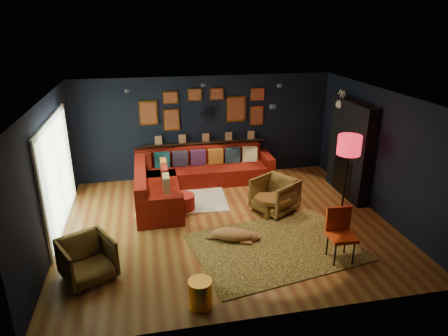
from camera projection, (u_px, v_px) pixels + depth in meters
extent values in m
plane|color=olive|center=(227.00, 223.00, 8.15)|extent=(6.50, 6.50, 0.00)
plane|color=black|center=(205.00, 127.00, 10.20)|extent=(6.50, 0.00, 6.50)
plane|color=black|center=(271.00, 236.00, 5.16)|extent=(6.50, 0.00, 6.50)
plane|color=black|center=(48.00, 176.00, 7.08)|extent=(0.00, 5.50, 5.50)
plane|color=black|center=(380.00, 153.00, 8.28)|extent=(0.00, 5.50, 5.50)
plane|color=silver|center=(227.00, 97.00, 7.22)|extent=(6.50, 6.50, 0.00)
cube|color=maroon|center=(201.00, 175.00, 10.09)|extent=(3.20, 0.95, 0.42)
cube|color=maroon|center=(199.00, 154.00, 10.27)|extent=(3.20, 0.24, 0.46)
cube|color=maroon|center=(266.00, 166.00, 10.37)|extent=(0.22, 0.95, 0.64)
cube|color=maroon|center=(158.00, 196.00, 8.88)|extent=(0.95, 2.20, 0.42)
cube|color=maroon|center=(141.00, 180.00, 8.66)|extent=(0.24, 2.20, 0.46)
cube|color=maroon|center=(160.00, 212.00, 7.92)|extent=(0.95, 0.22, 0.64)
cube|color=maroon|center=(144.00, 161.00, 9.82)|extent=(0.38, 0.14, 0.38)
cube|color=#1C5D70|center=(162.00, 160.00, 9.91)|extent=(0.38, 0.14, 0.38)
cube|color=#2C2842|center=(180.00, 159.00, 9.99)|extent=(0.38, 0.14, 0.38)
cube|color=#472352|center=(198.00, 157.00, 10.07)|extent=(0.38, 0.14, 0.38)
cube|color=#A56623|center=(215.00, 156.00, 10.16)|extent=(0.38, 0.14, 0.38)
cube|color=#21394E|center=(233.00, 155.00, 10.24)|extent=(0.38, 0.14, 0.38)
cube|color=#F5F1BB|center=(250.00, 154.00, 10.33)|extent=(0.38, 0.14, 0.38)
cube|color=#C17530|center=(164.00, 168.00, 9.41)|extent=(0.14, 0.38, 0.38)
cube|color=maroon|center=(165.00, 175.00, 8.95)|extent=(0.14, 0.38, 0.38)
cube|color=tan|center=(166.00, 184.00, 8.49)|extent=(0.14, 0.38, 0.38)
cube|color=black|center=(206.00, 142.00, 10.27)|extent=(3.20, 0.12, 0.04)
cube|color=gold|center=(148.00, 113.00, 9.75)|extent=(0.45, 0.03, 0.60)
cube|color=#9C4527|center=(148.00, 113.00, 9.74)|extent=(0.38, 0.01, 0.51)
cube|color=gold|center=(171.00, 120.00, 9.92)|extent=(0.40, 0.03, 0.55)
cube|color=#9C4527|center=(171.00, 120.00, 9.91)|extent=(0.34, 0.01, 0.47)
cube|color=gold|center=(170.00, 98.00, 9.73)|extent=(0.38, 0.03, 0.30)
cube|color=#9C4527|center=(170.00, 98.00, 9.71)|extent=(0.32, 0.01, 0.25)
cube|color=gold|center=(236.00, 109.00, 10.16)|extent=(0.50, 0.03, 0.65)
cube|color=#9C4527|center=(236.00, 109.00, 10.14)|extent=(0.42, 0.01, 0.55)
cube|color=gold|center=(257.00, 116.00, 10.33)|extent=(0.35, 0.03, 0.50)
cube|color=#9C4527|center=(257.00, 116.00, 10.32)|extent=(0.30, 0.01, 0.42)
cube|color=gold|center=(257.00, 94.00, 10.14)|extent=(0.35, 0.03, 0.30)
cube|color=#9C4527|center=(257.00, 94.00, 10.12)|extent=(0.30, 0.01, 0.25)
cube|color=gold|center=(195.00, 95.00, 9.82)|extent=(0.35, 0.03, 0.30)
cube|color=#9C4527|center=(195.00, 95.00, 9.81)|extent=(0.30, 0.01, 0.25)
cube|color=gold|center=(217.00, 94.00, 9.92)|extent=(0.35, 0.03, 0.30)
cube|color=#9C4527|center=(217.00, 94.00, 9.91)|extent=(0.30, 0.01, 0.25)
cylinder|color=silver|center=(209.00, 112.00, 10.05)|extent=(0.28, 0.03, 0.28)
cone|color=gold|center=(217.00, 112.00, 10.09)|extent=(0.03, 0.16, 0.03)
cone|color=gold|center=(217.00, 108.00, 10.05)|extent=(0.04, 0.16, 0.04)
cone|color=gold|center=(215.00, 106.00, 10.02)|extent=(0.04, 0.16, 0.04)
cone|color=gold|center=(212.00, 104.00, 9.99)|extent=(0.04, 0.16, 0.04)
cone|color=gold|center=(209.00, 103.00, 9.97)|extent=(0.03, 0.16, 0.03)
cone|color=gold|center=(205.00, 104.00, 9.96)|extent=(0.04, 0.16, 0.04)
cone|color=gold|center=(203.00, 106.00, 9.96)|extent=(0.04, 0.16, 0.04)
cone|color=gold|center=(201.00, 109.00, 9.98)|extent=(0.04, 0.16, 0.04)
cone|color=gold|center=(200.00, 112.00, 10.01)|extent=(0.03, 0.16, 0.03)
cone|color=gold|center=(201.00, 116.00, 10.04)|extent=(0.04, 0.16, 0.04)
cone|color=gold|center=(203.00, 118.00, 10.07)|extent=(0.04, 0.16, 0.04)
cone|color=gold|center=(206.00, 120.00, 10.10)|extent=(0.04, 0.16, 0.04)
cone|color=gold|center=(209.00, 121.00, 10.13)|extent=(0.03, 0.16, 0.03)
cone|color=gold|center=(212.00, 120.00, 10.14)|extent=(0.04, 0.16, 0.04)
cone|color=gold|center=(215.00, 118.00, 10.13)|extent=(0.04, 0.16, 0.04)
cone|color=gold|center=(217.00, 115.00, 10.12)|extent=(0.04, 0.16, 0.04)
cube|color=black|center=(351.00, 149.00, 9.15)|extent=(0.30, 1.60, 2.20)
cube|color=black|center=(346.00, 176.00, 9.37)|extent=(0.20, 0.80, 0.90)
cone|color=white|center=(349.00, 104.00, 9.29)|extent=(0.35, 0.28, 0.28)
sphere|color=white|center=(340.00, 104.00, 9.25)|extent=(0.20, 0.20, 0.20)
cylinder|color=white|center=(343.00, 97.00, 9.13)|extent=(0.02, 0.10, 0.28)
cylinder|color=white|center=(340.00, 96.00, 9.24)|extent=(0.02, 0.10, 0.28)
cube|color=white|center=(58.00, 174.00, 7.71)|extent=(0.04, 2.80, 2.20)
cube|color=#B3D8A5|center=(59.00, 174.00, 7.71)|extent=(0.01, 2.60, 2.00)
cube|color=white|center=(60.00, 174.00, 7.71)|extent=(0.02, 0.06, 2.00)
cylinder|color=black|center=(127.00, 91.00, 8.00)|extent=(0.10, 0.10, 0.06)
cylinder|color=black|center=(203.00, 85.00, 8.66)|extent=(0.10, 0.10, 0.06)
cylinder|color=black|center=(279.00, 86.00, 8.59)|extent=(0.10, 0.10, 0.06)
cylinder|color=black|center=(273.00, 107.00, 6.61)|extent=(0.10, 0.10, 0.06)
cube|color=silver|center=(181.00, 199.00, 9.18)|extent=(2.09, 1.57, 0.03)
cube|color=#B49042|center=(276.00, 247.00, 7.31)|extent=(3.25, 2.58, 0.02)
cylinder|color=brown|center=(267.00, 212.00, 8.23)|extent=(0.10, 0.10, 0.32)
cylinder|color=brown|center=(281.00, 210.00, 8.28)|extent=(0.10, 0.10, 0.32)
cylinder|color=brown|center=(269.00, 204.00, 8.57)|extent=(0.10, 0.10, 0.32)
cylinder|color=maroon|center=(183.00, 202.00, 8.66)|extent=(0.49, 0.49, 0.32)
imported|color=#B07B34|center=(87.00, 257.00, 6.32)|extent=(1.00, 0.98, 0.78)
imported|color=#B07B34|center=(275.00, 194.00, 8.52)|extent=(1.06, 1.08, 0.82)
cylinder|color=gold|center=(200.00, 294.00, 5.75)|extent=(0.35, 0.35, 0.44)
cylinder|color=black|center=(335.00, 254.00, 6.68)|extent=(0.03, 0.03, 0.46)
cylinder|color=black|center=(354.00, 253.00, 6.72)|extent=(0.03, 0.03, 0.46)
cylinder|color=black|center=(327.00, 244.00, 6.98)|extent=(0.03, 0.03, 0.46)
cylinder|color=black|center=(345.00, 242.00, 7.03)|extent=(0.03, 0.03, 0.46)
cube|color=red|center=(342.00, 237.00, 6.77)|extent=(0.46, 0.46, 0.06)
cube|color=red|center=(338.00, 218.00, 6.86)|extent=(0.44, 0.07, 0.44)
cylinder|color=black|center=(341.00, 213.00, 8.56)|extent=(0.29, 0.29, 0.04)
cylinder|color=black|center=(345.00, 182.00, 8.30)|extent=(0.04, 0.04, 1.40)
cylinder|color=red|center=(349.00, 145.00, 8.01)|extent=(0.48, 0.48, 0.39)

